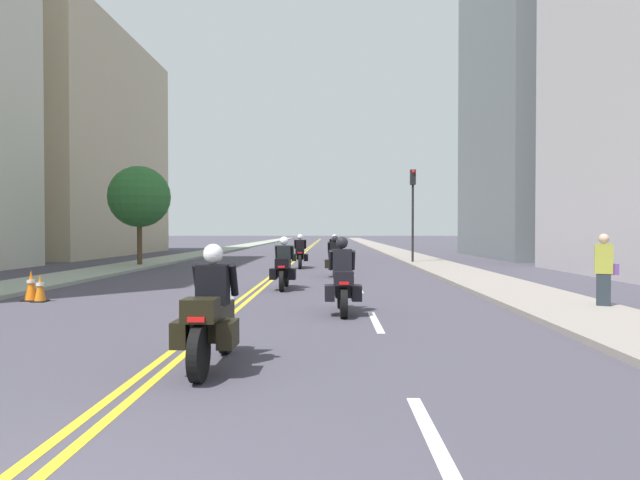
{
  "coord_description": "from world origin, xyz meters",
  "views": [
    {
      "loc": [
        2.21,
        -2.5,
        1.78
      ],
      "look_at": [
        1.88,
        14.42,
        1.48
      ],
      "focal_mm": 30.39,
      "sensor_mm": 36.0,
      "label": 1
    }
  ],
  "objects_px": {
    "motorcycle_3": "(335,260)",
    "street_tree_0": "(139,197)",
    "traffic_cone_1": "(40,288)",
    "motorcycle_4": "(300,254)",
    "motorcycle_5": "(335,251)",
    "motorcycle_1": "(342,283)",
    "motorcycle_0": "(212,318)",
    "traffic_cone_0": "(31,286)",
    "traffic_light_near": "(413,199)",
    "pedestrian_0": "(604,271)",
    "motorcycle_2": "(284,268)"
  },
  "relations": [
    {
      "from": "motorcycle_0",
      "to": "street_tree_0",
      "type": "relative_size",
      "value": 0.44
    },
    {
      "from": "traffic_cone_1",
      "to": "motorcycle_0",
      "type": "bearing_deg",
      "value": -48.3
    },
    {
      "from": "motorcycle_5",
      "to": "street_tree_0",
      "type": "bearing_deg",
      "value": -159.75
    },
    {
      "from": "motorcycle_3",
      "to": "street_tree_0",
      "type": "bearing_deg",
      "value": 151.83
    },
    {
      "from": "motorcycle_4",
      "to": "traffic_cone_1",
      "type": "xyz_separation_m",
      "value": [
        -5.79,
        -12.24,
        -0.31
      ]
    },
    {
      "from": "street_tree_0",
      "to": "pedestrian_0",
      "type": "bearing_deg",
      "value": -42.83
    },
    {
      "from": "motorcycle_5",
      "to": "traffic_light_near",
      "type": "distance_m",
      "value": 5.24
    },
    {
      "from": "traffic_cone_0",
      "to": "traffic_cone_1",
      "type": "distance_m",
      "value": 0.37
    },
    {
      "from": "traffic_cone_1",
      "to": "street_tree_0",
      "type": "xyz_separation_m",
      "value": [
        -2.12,
        12.98,
        3.08
      ]
    },
    {
      "from": "traffic_light_near",
      "to": "pedestrian_0",
      "type": "height_order",
      "value": "traffic_light_near"
    },
    {
      "from": "motorcycle_2",
      "to": "traffic_cone_1",
      "type": "height_order",
      "value": "motorcycle_2"
    },
    {
      "from": "motorcycle_0",
      "to": "traffic_cone_1",
      "type": "xyz_separation_m",
      "value": [
        -5.71,
        6.41,
        -0.31
      ]
    },
    {
      "from": "motorcycle_2",
      "to": "street_tree_0",
      "type": "xyz_separation_m",
      "value": [
        -7.95,
        10.02,
        2.77
      ]
    },
    {
      "from": "motorcycle_3",
      "to": "motorcycle_5",
      "type": "bearing_deg",
      "value": 91.04
    },
    {
      "from": "traffic_cone_1",
      "to": "street_tree_0",
      "type": "bearing_deg",
      "value": 99.27
    },
    {
      "from": "motorcycle_1",
      "to": "motorcycle_0",
      "type": "bearing_deg",
      "value": -112.49
    },
    {
      "from": "traffic_light_near",
      "to": "street_tree_0",
      "type": "height_order",
      "value": "traffic_light_near"
    },
    {
      "from": "motorcycle_4",
      "to": "pedestrian_0",
      "type": "relative_size",
      "value": 1.25
    },
    {
      "from": "motorcycle_0",
      "to": "pedestrian_0",
      "type": "height_order",
      "value": "pedestrian_0"
    },
    {
      "from": "motorcycle_1",
      "to": "motorcycle_4",
      "type": "relative_size",
      "value": 0.98
    },
    {
      "from": "motorcycle_3",
      "to": "motorcycle_4",
      "type": "height_order",
      "value": "motorcycle_4"
    },
    {
      "from": "traffic_cone_0",
      "to": "street_tree_0",
      "type": "height_order",
      "value": "street_tree_0"
    },
    {
      "from": "motorcycle_0",
      "to": "motorcycle_1",
      "type": "height_order",
      "value": "motorcycle_1"
    },
    {
      "from": "traffic_light_near",
      "to": "traffic_cone_1",
      "type": "bearing_deg",
      "value": -126.79
    },
    {
      "from": "motorcycle_4",
      "to": "motorcycle_5",
      "type": "relative_size",
      "value": 1.03
    },
    {
      "from": "motorcycle_0",
      "to": "pedestrian_0",
      "type": "bearing_deg",
      "value": 35.3
    },
    {
      "from": "motorcycle_3",
      "to": "motorcycle_1",
      "type": "bearing_deg",
      "value": -88.1
    },
    {
      "from": "motorcycle_3",
      "to": "motorcycle_5",
      "type": "height_order",
      "value": "motorcycle_3"
    },
    {
      "from": "motorcycle_2",
      "to": "motorcycle_5",
      "type": "xyz_separation_m",
      "value": [
        1.64,
        14.13,
        -0.01
      ]
    },
    {
      "from": "motorcycle_2",
      "to": "motorcycle_4",
      "type": "distance_m",
      "value": 9.29
    },
    {
      "from": "traffic_light_near",
      "to": "street_tree_0",
      "type": "relative_size",
      "value": 1.02
    },
    {
      "from": "motorcycle_1",
      "to": "traffic_light_near",
      "type": "relative_size",
      "value": 0.42
    },
    {
      "from": "motorcycle_5",
      "to": "traffic_cone_0",
      "type": "xyz_separation_m",
      "value": [
        -7.79,
        -16.91,
        -0.26
      ]
    },
    {
      "from": "motorcycle_3",
      "to": "traffic_cone_1",
      "type": "height_order",
      "value": "motorcycle_3"
    },
    {
      "from": "motorcycle_4",
      "to": "traffic_cone_0",
      "type": "bearing_deg",
      "value": -118.92
    },
    {
      "from": "motorcycle_1",
      "to": "motorcycle_2",
      "type": "xyz_separation_m",
      "value": [
        -1.66,
        4.73,
        0.0
      ]
    },
    {
      "from": "motorcycle_0",
      "to": "street_tree_0",
      "type": "distance_m",
      "value": 21.09
    },
    {
      "from": "motorcycle_1",
      "to": "street_tree_0",
      "type": "xyz_separation_m",
      "value": [
        -9.61,
        14.75,
        2.77
      ]
    },
    {
      "from": "motorcycle_1",
      "to": "motorcycle_2",
      "type": "distance_m",
      "value": 5.01
    },
    {
      "from": "motorcycle_1",
      "to": "motorcycle_3",
      "type": "height_order",
      "value": "motorcycle_1"
    },
    {
      "from": "traffic_light_near",
      "to": "motorcycle_4",
      "type": "bearing_deg",
      "value": -150.6
    },
    {
      "from": "motorcycle_0",
      "to": "traffic_light_near",
      "type": "distance_m",
      "value": 22.87
    },
    {
      "from": "motorcycle_4",
      "to": "street_tree_0",
      "type": "xyz_separation_m",
      "value": [
        -7.91,
        0.74,
        2.77
      ]
    },
    {
      "from": "traffic_cone_0",
      "to": "pedestrian_0",
      "type": "distance_m",
      "value": 13.68
    },
    {
      "from": "motorcycle_0",
      "to": "traffic_light_near",
      "type": "bearing_deg",
      "value": 76.09
    },
    {
      "from": "traffic_cone_1",
      "to": "pedestrian_0",
      "type": "bearing_deg",
      "value": -5.52
    },
    {
      "from": "traffic_cone_0",
      "to": "street_tree_0",
      "type": "xyz_separation_m",
      "value": [
        -1.79,
        12.8,
        3.04
      ]
    },
    {
      "from": "motorcycle_5",
      "to": "motorcycle_0",
      "type": "bearing_deg",
      "value": -97.22
    },
    {
      "from": "motorcycle_4",
      "to": "motorcycle_5",
      "type": "xyz_separation_m",
      "value": [
        1.67,
        4.84,
        -0.01
      ]
    },
    {
      "from": "motorcycle_0",
      "to": "street_tree_0",
      "type": "height_order",
      "value": "street_tree_0"
    }
  ]
}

